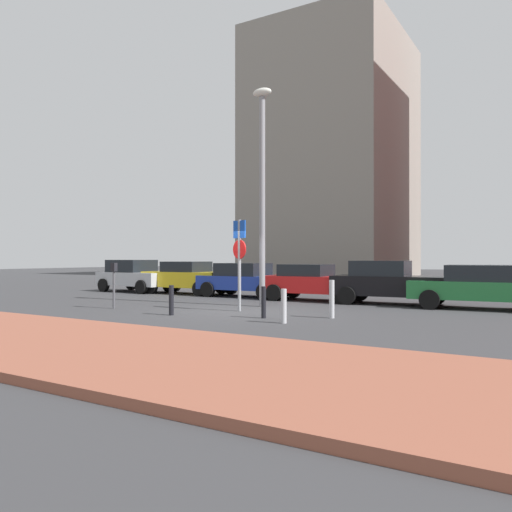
# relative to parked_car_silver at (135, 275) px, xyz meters

# --- Properties ---
(ground_plane) EXTENTS (120.00, 120.00, 0.00)m
(ground_plane) POSITION_rel_parked_car_silver_xyz_m (9.23, -4.95, -0.80)
(ground_plane) COLOR #38383A
(sidewalk_brick) EXTENTS (40.00, 4.45, 0.14)m
(sidewalk_brick) POSITION_rel_parked_car_silver_xyz_m (9.23, -11.73, -0.73)
(sidewalk_brick) COLOR #93513D
(sidewalk_brick) RESTS_ON ground
(parked_car_silver) EXTENTS (4.05, 2.17, 1.56)m
(parked_car_silver) POSITION_rel_parked_car_silver_xyz_m (0.00, 0.00, 0.00)
(parked_car_silver) COLOR #B7BABF
(parked_car_silver) RESTS_ON ground
(parked_car_yellow) EXTENTS (4.10, 1.91, 1.49)m
(parked_car_yellow) POSITION_rel_parked_car_silver_xyz_m (3.05, 0.21, -0.03)
(parked_car_yellow) COLOR gold
(parked_car_yellow) RESTS_ON ground
(parked_car_blue) EXTENTS (4.06, 2.03, 1.44)m
(parked_car_blue) POSITION_rel_parked_car_silver_xyz_m (6.33, 0.13, -0.05)
(parked_car_blue) COLOR #1E389E
(parked_car_blue) RESTS_ON ground
(parked_car_red) EXTENTS (3.98, 2.06, 1.41)m
(parked_car_red) POSITION_rel_parked_car_silver_xyz_m (9.58, -0.09, -0.06)
(parked_car_red) COLOR red
(parked_car_red) RESTS_ON ground
(parked_car_black) EXTENTS (4.21, 2.14, 1.56)m
(parked_car_black) POSITION_rel_parked_car_silver_xyz_m (12.56, -0.09, -0.00)
(parked_car_black) COLOR black
(parked_car_black) RESTS_ON ground
(parked_car_green) EXTENTS (4.66, 2.16, 1.43)m
(parked_car_green) POSITION_rel_parked_car_silver_xyz_m (15.65, -0.29, -0.06)
(parked_car_green) COLOR #237238
(parked_car_green) RESTS_ON ground
(parking_sign_post) EXTENTS (0.58, 0.20, 2.86)m
(parking_sign_post) POSITION_rel_parked_car_silver_xyz_m (9.23, -4.78, 1.00)
(parking_sign_post) COLOR gray
(parking_sign_post) RESTS_ON ground
(parking_meter) EXTENTS (0.18, 0.14, 1.50)m
(parking_meter) POSITION_rel_parked_car_silver_xyz_m (5.31, -6.28, 0.16)
(parking_meter) COLOR #4C4C51
(parking_meter) RESTS_ON ground
(street_lamp) EXTENTS (0.70, 0.36, 7.46)m
(street_lamp) POSITION_rel_parked_car_silver_xyz_m (9.10, -3.15, 3.56)
(street_lamp) COLOR gray
(street_lamp) RESTS_ON ground
(traffic_bollard_near) EXTENTS (0.13, 0.13, 0.88)m
(traffic_bollard_near) POSITION_rel_parked_car_silver_xyz_m (10.81, -5.97, -0.36)
(traffic_bollard_near) COLOR black
(traffic_bollard_near) RESTS_ON ground
(traffic_bollard_mid) EXTENTS (0.14, 0.14, 1.05)m
(traffic_bollard_mid) POSITION_rel_parked_car_silver_xyz_m (12.42, -4.99, -0.27)
(traffic_bollard_mid) COLOR #B7B7BC
(traffic_bollard_mid) RESTS_ON ground
(traffic_bollard_far) EXTENTS (0.14, 0.14, 0.87)m
(traffic_bollard_far) POSITION_rel_parked_car_silver_xyz_m (8.16, -6.74, -0.37)
(traffic_bollard_far) COLOR black
(traffic_bollard_far) RESTS_ON ground
(traffic_bollard_edge) EXTENTS (0.14, 0.14, 0.88)m
(traffic_bollard_edge) POSITION_rel_parked_car_silver_xyz_m (11.79, -6.63, -0.36)
(traffic_bollard_edge) COLOR #B7B7BC
(traffic_bollard_edge) RESTS_ON ground
(building_under_construction) EXTENTS (11.80, 13.98, 21.03)m
(building_under_construction) POSITION_rel_parked_car_silver_xyz_m (0.57, 23.85, 9.71)
(building_under_construction) COLOR gray
(building_under_construction) RESTS_ON ground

